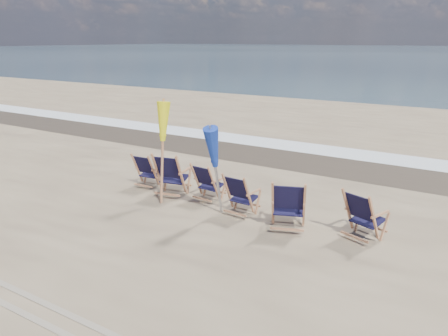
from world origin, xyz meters
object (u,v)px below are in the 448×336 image
at_px(beach_chair_3, 249,197).
at_px(umbrella_blue, 217,147).
at_px(beach_chair_1, 181,176).
at_px(beach_chair_2, 214,185).
at_px(beach_chair_4, 304,207).
at_px(beach_chair_0, 154,172).
at_px(umbrella_yellow, 161,127).
at_px(beach_chair_5, 374,220).

height_order(beach_chair_3, umbrella_blue, umbrella_blue).
distance_m(beach_chair_1, beach_chair_2, 0.83).
bearing_deg(beach_chair_4, beach_chair_2, -30.65).
bearing_deg(beach_chair_2, beach_chair_0, 3.61).
xyz_separation_m(beach_chair_0, umbrella_yellow, (0.74, -0.53, 1.26)).
relative_size(beach_chair_3, beach_chair_5, 0.95).
height_order(beach_chair_3, umbrella_yellow, umbrella_yellow).
height_order(beach_chair_0, umbrella_yellow, umbrella_yellow).
height_order(beach_chair_2, umbrella_yellow, umbrella_yellow).
xyz_separation_m(beach_chair_3, beach_chair_5, (2.45, 0.07, 0.03)).
distance_m(beach_chair_0, beach_chair_2, 1.77).
xyz_separation_m(beach_chair_1, beach_chair_3, (1.88, -0.24, -0.08)).
distance_m(beach_chair_2, umbrella_blue, 1.32).
bearing_deg(beach_chair_0, beach_chair_1, 166.38).
distance_m(beach_chair_2, beach_chair_3, 1.11).
bearing_deg(beach_chair_1, beach_chair_3, 161.30).
height_order(beach_chair_1, beach_chair_5, beach_chair_1).
bearing_deg(beach_chair_2, umbrella_blue, 132.75).
relative_size(beach_chair_0, umbrella_blue, 0.44).
bearing_deg(umbrella_blue, beach_chair_5, 6.80).
relative_size(beach_chair_2, beach_chair_4, 0.86).
height_order(beach_chair_2, beach_chair_3, beach_chair_3).
height_order(beach_chair_1, beach_chair_2, beach_chair_1).
height_order(beach_chair_2, umbrella_blue, umbrella_blue).
bearing_deg(beach_chair_4, beach_chair_0, -27.00).
bearing_deg(umbrella_blue, beach_chair_0, 162.91).
relative_size(beach_chair_0, beach_chair_1, 0.83).
bearing_deg(umbrella_yellow, umbrella_blue, -6.01).
bearing_deg(beach_chair_1, umbrella_yellow, 48.31).
xyz_separation_m(beach_chair_1, umbrella_blue, (1.30, -0.53, 0.97)).
height_order(beach_chair_1, beach_chair_4, beach_chair_1).
distance_m(umbrella_yellow, umbrella_blue, 1.54).
xyz_separation_m(beach_chair_0, beach_chair_2, (1.77, -0.06, 0.01)).
bearing_deg(beach_chair_0, umbrella_blue, 158.97).
distance_m(beach_chair_0, umbrella_yellow, 1.56).
relative_size(beach_chair_1, umbrella_yellow, 0.48).
xyz_separation_m(beach_chair_5, umbrella_yellow, (-4.55, -0.20, 1.22)).
relative_size(beach_chair_1, umbrella_blue, 0.53).
bearing_deg(beach_chair_3, umbrella_blue, 31.41).
bearing_deg(beach_chair_5, beach_chair_1, 18.05).
relative_size(beach_chair_4, umbrella_blue, 0.52).
bearing_deg(umbrella_yellow, beach_chair_3, 3.69).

